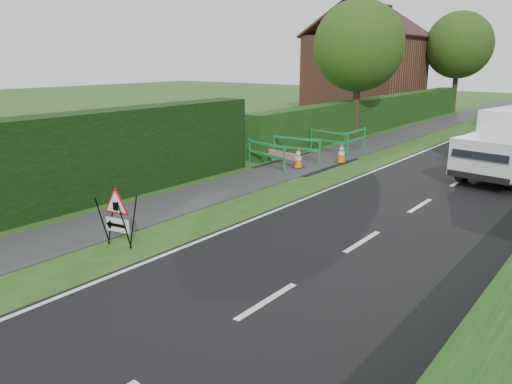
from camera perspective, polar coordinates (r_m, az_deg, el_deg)
The scene contains 14 objects.
ground at distance 9.43m, azimuth -15.03°, elevation -9.96°, with size 120.00×120.00×0.00m, color #244D16.
footpath at distance 41.43m, azimuth 24.06°, elevation 8.35°, with size 2.00×90.00×0.02m, color #2D2D30.
hedge_west_far at distance 29.81m, azimuth 13.99°, elevation 7.07°, with size 1.00×24.00×1.80m, color #14380F.
house_west at distance 38.93m, azimuth 12.36°, elevation 13.21°, with size 7.50×7.40×7.88m.
tree_nw at distance 25.77m, azimuth 11.67°, elevation 16.03°, with size 4.40×4.40×6.70m.
tree_fw at distance 40.71m, azimuth 22.19°, elevation 15.27°, with size 4.80×4.80×7.24m.
triangle_sign at distance 10.89m, azimuth -15.77°, elevation -2.28°, with size 0.88×0.88×1.10m.
traffic_cone_3 at distance 18.31m, azimuth 4.84°, elevation 3.93°, with size 0.38×0.38×0.79m.
traffic_cone_4 at distance 19.46m, azimuth 9.74°, elevation 4.43°, with size 0.38×0.38×0.79m.
ped_barrier_0 at distance 18.02m, azimuth 1.16°, elevation 4.57°, with size 2.08×0.84×1.00m.
ped_barrier_1 at distance 19.36m, azimuth 4.64°, elevation 5.26°, with size 2.08×0.52×1.00m.
ped_barrier_2 at distance 21.23m, azimuth 8.33°, elevation 6.01°, with size 2.09×0.74×1.00m.
ped_barrier_3 at distance 21.65m, azimuth 11.30°, elevation 6.05°, with size 0.47×2.08×1.00m.
redwhite_plank at distance 18.64m, azimuth 2.96°, elevation 2.93°, with size 1.50×0.04×0.25m, color red.
Camera 1 is at (6.96, -5.03, 3.90)m, focal length 35.00 mm.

